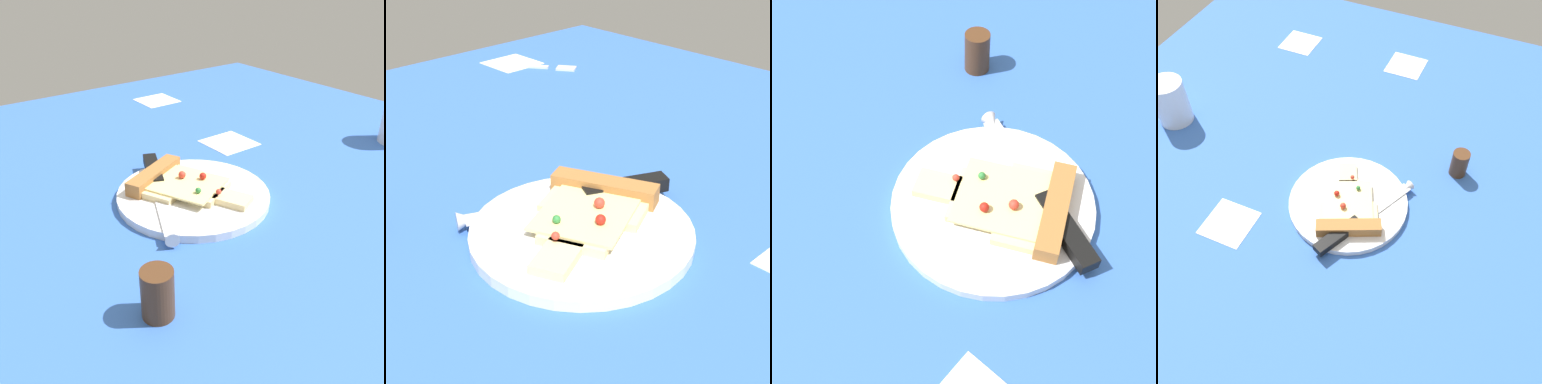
% 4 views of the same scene
% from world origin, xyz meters
% --- Properties ---
extents(ground_plane, '(1.35, 1.35, 0.03)m').
position_xyz_m(ground_plane, '(0.00, -0.00, -0.01)').
color(ground_plane, '#3360B7').
rests_on(ground_plane, ground).
extents(plate, '(0.23, 0.23, 0.01)m').
position_xyz_m(plate, '(0.03, 0.01, 0.01)').
color(plate, silver).
rests_on(plate, ground_plane).
extents(pizza_slice, '(0.19, 0.15, 0.02)m').
position_xyz_m(pizza_slice, '(0.05, 0.02, 0.02)').
color(pizza_slice, beige).
rests_on(pizza_slice, plate).
extents(knife, '(0.23, 0.12, 0.02)m').
position_xyz_m(knife, '(0.07, 0.05, 0.02)').
color(knife, silver).
rests_on(knife, plate).
extents(drinking_glass, '(0.08, 0.08, 0.10)m').
position_xyz_m(drinking_glass, '(-0.04, -0.45, 0.05)').
color(drinking_glass, white).
rests_on(drinking_glass, ground_plane).
extents(pepper_shaker, '(0.03, 0.03, 0.06)m').
position_xyz_m(pepper_shaker, '(-0.14, 0.18, 0.03)').
color(pepper_shaker, '#4C2D19').
rests_on(pepper_shaker, ground_plane).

